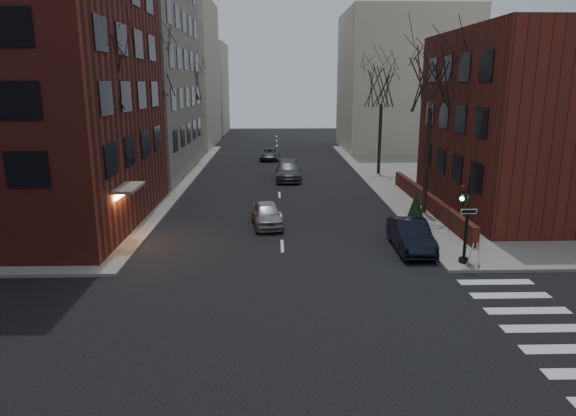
% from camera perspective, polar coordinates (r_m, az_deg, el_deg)
% --- Properties ---
extents(ground, '(160.00, 160.00, 0.00)m').
position_cam_1_polar(ground, '(14.61, 0.17, -18.92)').
color(ground, black).
rests_on(ground, ground).
extents(building_left_tan, '(18.00, 18.00, 28.00)m').
position_cam_1_polar(building_left_tan, '(49.57, -22.56, 19.83)').
color(building_left_tan, gray).
rests_on(building_left_tan, ground).
extents(building_right_brick, '(12.00, 14.00, 11.00)m').
position_cam_1_polar(building_right_brick, '(35.64, 27.01, 8.42)').
color(building_right_brick, '#571F19').
rests_on(building_right_brick, ground).
extents(low_wall_right, '(0.35, 16.00, 1.00)m').
position_cam_1_polar(low_wall_right, '(33.55, 15.23, 0.79)').
color(low_wall_right, '#571F19').
rests_on(low_wall_right, sidewalk_far_right).
extents(building_distant_la, '(14.00, 16.00, 18.00)m').
position_cam_1_polar(building_distant_la, '(68.88, -14.28, 14.25)').
color(building_distant_la, beige).
rests_on(building_distant_la, ground).
extents(building_distant_ra, '(14.00, 14.00, 16.00)m').
position_cam_1_polar(building_distant_ra, '(64.17, 12.64, 13.51)').
color(building_distant_ra, beige).
rests_on(building_distant_ra, ground).
extents(building_distant_lb, '(10.00, 12.00, 14.00)m').
position_cam_1_polar(building_distant_lb, '(85.24, -10.36, 12.92)').
color(building_distant_lb, beige).
rests_on(building_distant_lb, ground).
extents(traffic_signal, '(0.76, 0.44, 4.00)m').
position_cam_1_polar(traffic_signal, '(23.63, 19.10, -1.70)').
color(traffic_signal, black).
rests_on(traffic_signal, sidewalk_far_right).
extents(tree_left_a, '(4.18, 4.18, 10.26)m').
position_cam_1_polar(tree_left_a, '(27.62, -19.96, 14.15)').
color(tree_left_a, '#2D231C').
rests_on(tree_left_a, sidewalk_far_left).
extents(tree_left_b, '(4.40, 4.40, 10.80)m').
position_cam_1_polar(tree_left_b, '(39.23, -14.46, 14.81)').
color(tree_left_b, '#2D231C').
rests_on(tree_left_b, sidewalk_far_left).
extents(tree_left_c, '(3.96, 3.96, 9.72)m').
position_cam_1_polar(tree_left_c, '(52.97, -11.04, 13.64)').
color(tree_left_c, '#2D231C').
rests_on(tree_left_c, sidewalk_far_left).
extents(tree_right_a, '(3.96, 3.96, 9.72)m').
position_cam_1_polar(tree_right_a, '(31.66, 15.72, 13.50)').
color(tree_right_a, '#2D231C').
rests_on(tree_right_a, sidewalk_far_right).
extents(tree_right_b, '(3.74, 3.74, 9.18)m').
position_cam_1_polar(tree_right_b, '(45.24, 10.40, 13.13)').
color(tree_right_b, '#2D231C').
rests_on(tree_right_b, sidewalk_far_right).
extents(streetlamp_near, '(0.36, 0.36, 6.28)m').
position_cam_1_polar(streetlamp_near, '(35.37, -14.47, 7.38)').
color(streetlamp_near, black).
rests_on(streetlamp_near, sidewalk_far_left).
extents(streetlamp_far, '(0.36, 0.36, 6.28)m').
position_cam_1_polar(streetlamp_far, '(54.98, -9.90, 9.72)').
color(streetlamp_far, black).
rests_on(streetlamp_far, sidewalk_far_left).
extents(parked_sedan, '(1.63, 4.47, 1.46)m').
position_cam_1_polar(parked_sedan, '(25.46, 13.48, -2.97)').
color(parked_sedan, black).
rests_on(parked_sedan, ground).
extents(car_lane_silver, '(2.05, 4.12, 1.35)m').
position_cam_1_polar(car_lane_silver, '(28.99, -2.36, -0.68)').
color(car_lane_silver, '#9A9A9F').
rests_on(car_lane_silver, ground).
extents(car_lane_gray, '(2.10, 5.16, 1.50)m').
position_cam_1_polar(car_lane_gray, '(42.83, 0.02, 4.14)').
color(car_lane_gray, '#44444A').
rests_on(car_lane_gray, ground).
extents(car_lane_far, '(2.11, 4.35, 1.19)m').
position_cam_1_polar(car_lane_far, '(54.35, -2.04, 6.01)').
color(car_lane_far, '#414045').
rests_on(car_lane_far, ground).
extents(sandwich_board, '(0.62, 0.71, 0.95)m').
position_cam_1_polar(sandwich_board, '(23.76, 20.00, -4.91)').
color(sandwich_board, silver).
rests_on(sandwich_board, sidewalk_far_right).
extents(evergreen_shrub, '(1.56, 1.56, 2.08)m').
position_cam_1_polar(evergreen_shrub, '(28.69, 13.99, -0.18)').
color(evergreen_shrub, black).
rests_on(evergreen_shrub, sidewalk_far_right).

